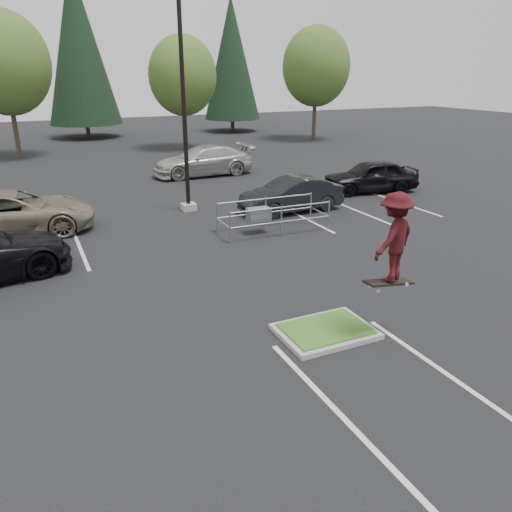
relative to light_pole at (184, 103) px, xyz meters
name	(u,v)px	position (x,y,z in m)	size (l,w,h in m)	color
ground	(325,334)	(-0.50, -12.00, -4.56)	(120.00, 120.00, 0.00)	black
grass_median	(325,331)	(-0.50, -12.00, -4.48)	(2.20, 1.60, 0.16)	gray
stall_lines	(191,260)	(-1.85, -5.98, -4.56)	(22.62, 17.60, 0.01)	silver
light_pole	(184,103)	(0.00, 0.00, 0.00)	(0.70, 0.60, 10.12)	gray
decid_b	(5,67)	(-6.51, 18.53, 1.48)	(5.89, 5.89, 9.64)	#38281C
decid_c	(183,78)	(5.49, 17.83, 0.69)	(5.12, 5.12, 8.38)	#38281C
decid_d	(316,69)	(17.49, 18.33, 1.35)	(5.76, 5.76, 9.43)	#38281C
conif_b	(78,45)	(-0.50, 28.50, 3.29)	(6.38, 6.38, 14.50)	#38281C
conif_c	(232,59)	(13.50, 27.50, 2.29)	(5.50, 5.50, 12.50)	#38281C
cart_corral	(262,214)	(1.53, -4.32, -3.83)	(4.15, 1.60, 1.16)	#9799A0
skateboarder	(393,238)	(0.58, -12.76, -2.11)	(1.46, 1.17, 2.16)	black
car_l_tan	(13,213)	(-7.00, -0.50, -3.74)	(2.71, 5.88, 1.63)	gray
car_r_charc	(291,195)	(4.00, -2.13, -3.81)	(1.58, 4.54, 1.50)	black
car_r_black	(371,176)	(9.50, -0.50, -3.75)	(1.91, 4.74, 1.61)	black
car_far_silver	(203,161)	(3.22, 7.16, -3.71)	(2.39, 5.88, 1.71)	#B3B4AE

